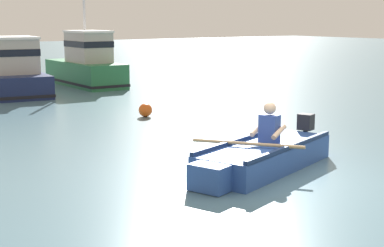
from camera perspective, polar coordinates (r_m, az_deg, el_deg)
name	(u,v)px	position (r m, az deg, el deg)	size (l,w,h in m)	color
ground_plane	(267,178)	(10.08, 7.24, -5.22)	(120.00, 120.00, 0.00)	slate
rowboat_with_person	(263,156)	(10.54, 6.85, -3.12)	(3.65, 2.04, 1.19)	#2D519E
moored_boat_navy	(11,73)	(21.82, -17.11, 4.67)	(2.61, 4.89, 2.04)	#19234C
moored_boat_green	(86,65)	(24.00, -10.21, 5.57)	(1.70, 4.80, 4.16)	#287042
mooring_buoy	(145,110)	(16.14, -4.53, 1.30)	(0.37, 0.37, 0.37)	#E55919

